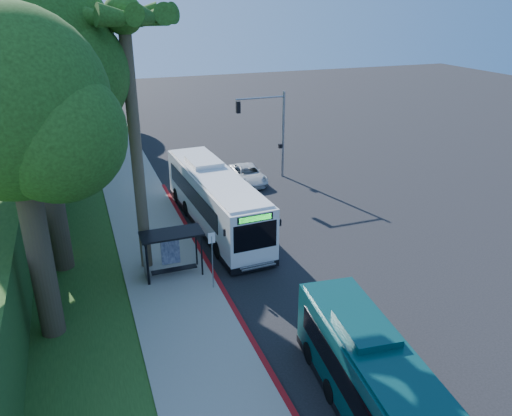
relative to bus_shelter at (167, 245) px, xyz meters
name	(u,v)px	position (x,y,z in m)	size (l,w,h in m)	color
ground	(274,233)	(7.26, 2.86, -1.81)	(140.00, 140.00, 0.00)	black
sidewalk	(159,251)	(-0.04, 2.86, -1.75)	(4.50, 70.00, 0.12)	gray
red_curb	(216,277)	(2.26, -1.14, -1.74)	(0.25, 30.00, 0.13)	maroon
grass_verge	(55,232)	(-5.74, 7.86, -1.78)	(8.00, 70.00, 0.06)	#234719
bus_shelter	(167,245)	(0.00, 0.00, 0.00)	(3.20, 1.51, 2.55)	black
stop_sign_pole	(212,253)	(1.86, -2.14, 0.28)	(0.35, 0.06, 3.17)	gray
traffic_signal_pole	(272,125)	(11.04, 12.86, 2.62)	(4.10, 0.30, 7.00)	gray
palm_tree	(124,29)	(-0.94, 1.36, 10.57)	(4.20, 4.20, 14.40)	#4C3F2D
tree_0	(31,56)	(-5.14, 2.84, 9.40)	(8.40, 8.00, 15.70)	#382B1E
tree_1	(14,16)	(-6.12, 10.84, 10.92)	(10.50, 10.00, 18.26)	#382B1E
tree_2	(49,45)	(-4.64, 18.84, 8.67)	(8.82, 8.40, 15.12)	#382B1E
tree_3	(23,20)	(-6.62, 26.84, 10.17)	(10.08, 9.60, 17.28)	#382B1E
tree_4	(57,40)	(-4.14, 34.84, 7.92)	(8.40, 8.00, 14.14)	#382B1E
tree_5	(67,42)	(-3.16, 42.84, 7.16)	(7.35, 7.00, 12.86)	#382B1E
tree_6	(16,115)	(-5.65, -3.16, 7.90)	(7.56, 7.20, 13.74)	#382B1E
white_bus	(215,198)	(4.11, 5.32, 0.11)	(3.42, 13.26, 3.92)	silver
teal_bus	(385,398)	(4.67, -12.98, -0.20)	(3.46, 11.21, 3.29)	#093434
pickup	(248,174)	(8.84, 12.39, -1.14)	(2.23, 4.83, 1.34)	silver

